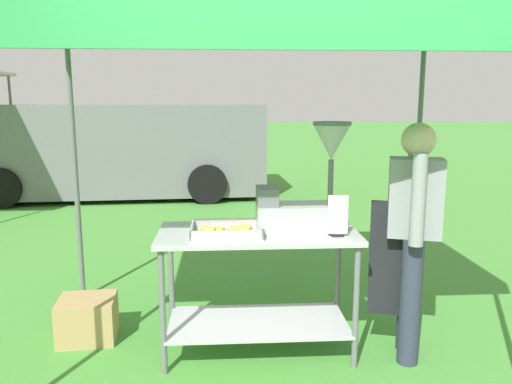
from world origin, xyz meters
The scene contains 9 objects.
ground_plane centered at (0.00, 6.00, 0.00)m, with size 70.00×70.00×0.00m, color #478E38.
stall_canopy centered at (-0.24, 1.40, 2.18)m, with size 3.21×2.03×2.26m.
donut_cart centered at (-0.24, 1.30, 0.63)m, with size 1.35×0.63×0.88m.
donut_tray centered at (-0.46, 1.21, 0.90)m, with size 0.47×0.34×0.07m.
donut_fryer centered at (0.09, 1.31, 1.14)m, with size 0.63×0.28×0.74m.
menu_sign centered at (0.27, 1.14, 0.99)m, with size 0.13×0.05×0.27m.
vendor centered at (0.78, 1.17, 0.90)m, with size 0.47×0.53×1.61m.
supply_crate centered at (-1.49, 1.55, 0.16)m, with size 0.43×0.38×0.32m.
van_grey centered at (-2.53, 7.40, 0.88)m, with size 5.57×2.33×1.69m.
Camera 1 is at (-0.46, -1.98, 1.74)m, focal length 34.97 mm.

